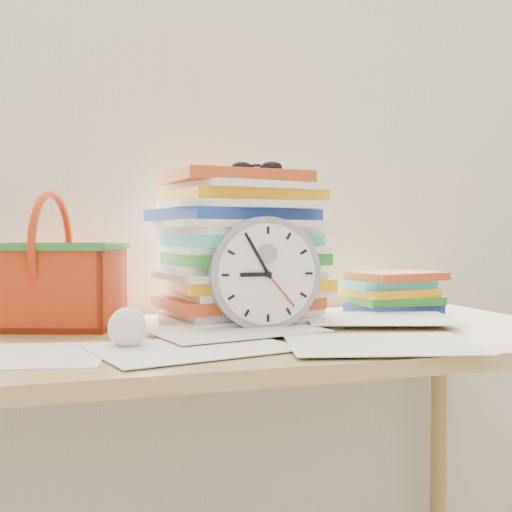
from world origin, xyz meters
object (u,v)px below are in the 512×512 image
object	(u,v)px
desk	(249,368)
basket	(52,261)
clock	(264,273)
paper_stack	(241,247)
book_stack	(391,292)

from	to	relation	value
desk	basket	xyz separation A→B (m)	(-0.39, 0.20, 0.22)
basket	clock	bearing A→B (deg)	-3.96
desk	clock	bearing A→B (deg)	27.69
paper_stack	desk	bearing A→B (deg)	-101.17
paper_stack	basket	xyz separation A→B (m)	(-0.42, 0.03, -0.03)
desk	book_stack	bearing A→B (deg)	26.30
book_stack	basket	size ratio (longest dim) A/B	0.86
desk	basket	world-z (taller)	basket
clock	basket	xyz separation A→B (m)	(-0.42, 0.18, 0.03)
clock	book_stack	xyz separation A→B (m)	(0.42, 0.20, -0.07)
desk	clock	size ratio (longest dim) A/B	5.88
desk	book_stack	distance (m)	0.52
desk	paper_stack	xyz separation A→B (m)	(0.03, 0.17, 0.25)
paper_stack	clock	distance (m)	0.16
clock	book_stack	bearing A→B (deg)	26.16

